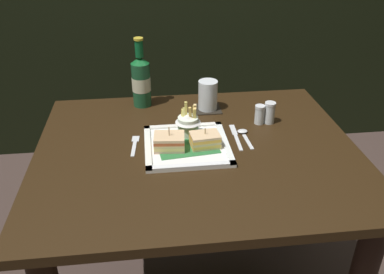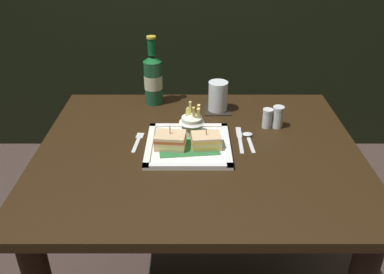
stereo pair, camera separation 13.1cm
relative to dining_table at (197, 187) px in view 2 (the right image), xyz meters
name	(u,v)px [view 2 (the right image)]	position (x,y,z in m)	size (l,w,h in m)	color
dining_table	(197,187)	(0.00, 0.00, 0.00)	(1.04, 0.86, 0.76)	black
square_plate	(187,145)	(-0.03, 0.01, 0.16)	(0.27, 0.27, 0.02)	white
sandwich_half_left	(169,141)	(-0.09, -0.01, 0.19)	(0.10, 0.08, 0.08)	#E0B38E
sandwich_half_right	(205,141)	(0.02, -0.01, 0.19)	(0.10, 0.07, 0.07)	#DDBE81
fries_cup	(191,122)	(-0.02, 0.07, 0.21)	(0.09, 0.09, 0.12)	silver
beer_bottle	(152,78)	(-0.17, 0.35, 0.26)	(0.07, 0.07, 0.27)	#1B502F
drink_coaster	(216,110)	(0.08, 0.28, 0.16)	(0.10, 0.10, 0.00)	black
water_glass	(216,98)	(0.08, 0.28, 0.21)	(0.07, 0.07, 0.11)	silver
fork	(136,141)	(-0.20, 0.04, 0.16)	(0.03, 0.13, 0.00)	silver
knife	(238,139)	(0.14, 0.06, 0.16)	(0.02, 0.18, 0.00)	silver
spoon	(247,137)	(0.17, 0.07, 0.16)	(0.04, 0.13, 0.01)	silver
salt_shaker	(266,119)	(0.24, 0.15, 0.19)	(0.04, 0.04, 0.07)	silver
pepper_shaker	(276,118)	(0.28, 0.15, 0.19)	(0.04, 0.04, 0.08)	silver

